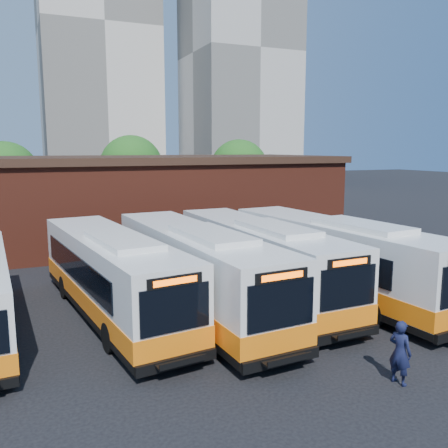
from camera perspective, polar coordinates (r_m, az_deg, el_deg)
name	(u,v)px	position (r m, az deg, el deg)	size (l,w,h in m)	color
ground	(271,328)	(19.14, 5.68, -12.34)	(220.00, 220.00, 0.00)	black
bus_west	(112,277)	(20.47, -13.33, -6.28)	(4.37, 13.43, 3.61)	white
bus_midwest	(195,273)	(20.48, -3.46, -5.86)	(3.72, 13.89, 3.74)	white
bus_mideast	(258,262)	(22.45, 4.14, -4.62)	(3.17, 13.57, 3.67)	white
bus_east	(335,261)	(23.14, 13.21, -4.32)	(4.17, 13.99, 3.76)	white
transit_worker	(400,352)	(15.49, 20.42, -14.27)	(0.72, 0.47, 1.97)	#121736
depot_building	(146,198)	(36.80, -9.42, 3.16)	(28.60, 12.60, 6.40)	maroon
tree_west	(5,174)	(47.64, -24.84, 5.44)	(6.00, 6.00, 7.65)	#382314
tree_mid	(131,167)	(50.74, -11.08, 6.76)	(6.56, 6.56, 8.36)	#382314
tree_east	(239,169)	(51.41, 1.81, 6.68)	(6.24, 6.24, 7.96)	#382314
tower_center	(96,30)	(105.40, -15.10, 21.58)	(22.00, 20.00, 61.20)	beige
tower_right	(238,54)	(93.71, 1.75, 19.75)	(18.00, 18.00, 49.20)	#BBB6AC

